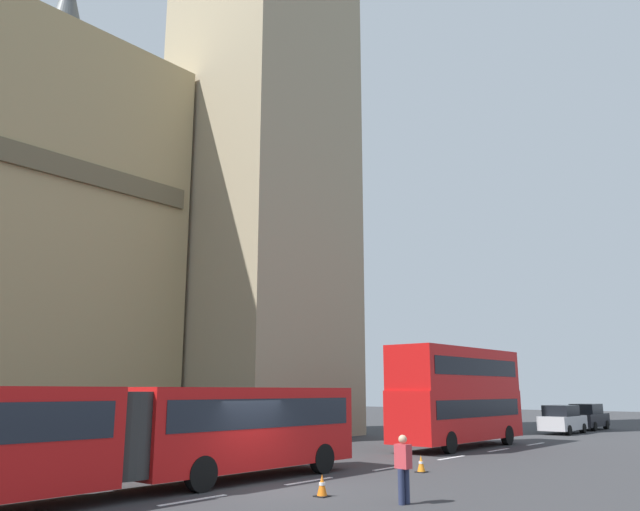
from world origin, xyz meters
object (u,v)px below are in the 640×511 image
at_px(sedan_lead, 562,420).
at_px(traffic_cone_middle, 421,464).
at_px(articulated_bus, 114,430).
at_px(sedan_trailing, 588,417).
at_px(double_decker_bus, 458,392).
at_px(pedestrian_near_cones, 403,466).
at_px(traffic_cone_west, 322,486).

distance_m(sedan_lead, traffic_cone_middle, 23.65).
distance_m(articulated_bus, sedan_trailing, 38.93).
bearing_deg(sedan_lead, double_decker_bus, 178.97).
bearing_deg(articulated_bus, pedestrian_near_cones, -56.93).
relative_size(sedan_lead, traffic_cone_west, 7.59).
bearing_deg(sedan_lead, traffic_cone_middle, -171.97).
distance_m(sedan_trailing, traffic_cone_west, 35.34).
distance_m(traffic_cone_west, traffic_cone_middle, 6.22).
xyz_separation_m(articulated_bus, double_decker_bus, (19.56, 0.00, 0.96)).
xyz_separation_m(sedan_lead, sedan_trailing, (5.51, 0.11, 0.00)).
bearing_deg(traffic_cone_middle, pedestrian_near_cones, -152.52).
height_order(double_decker_bus, pedestrian_near_cones, double_decker_bus).
xyz_separation_m(articulated_bus, sedan_trailing, (38.92, -0.13, -0.83)).
bearing_deg(sedan_trailing, articulated_bus, 179.80).
bearing_deg(sedan_trailing, sedan_lead, -178.82).
bearing_deg(pedestrian_near_cones, sedan_lead, 12.18).
height_order(articulated_bus, pedestrian_near_cones, articulated_bus).
relative_size(sedan_lead, pedestrian_near_cones, 2.60).
xyz_separation_m(double_decker_bus, sedan_trailing, (19.36, -0.14, -1.80)).
bearing_deg(traffic_cone_west, articulated_bus, 132.30).
bearing_deg(sedan_trailing, traffic_cone_west, -173.39).
relative_size(traffic_cone_west, traffic_cone_middle, 1.00).
bearing_deg(traffic_cone_west, pedestrian_near_cones, -79.43).
height_order(sedan_lead, traffic_cone_middle, sedan_lead).
bearing_deg(double_decker_bus, sedan_lead, -1.03).
bearing_deg(double_decker_bus, traffic_cone_west, -165.05).
bearing_deg(sedan_lead, articulated_bus, 179.58).
xyz_separation_m(sedan_trailing, traffic_cone_middle, (-28.92, -3.42, -0.63)).
bearing_deg(sedan_lead, sedan_trailing, 1.18).
relative_size(sedan_lead, sedan_trailing, 1.00).
xyz_separation_m(articulated_bus, sedan_lead, (33.41, -0.25, -0.83)).
relative_size(articulated_bus, double_decker_bus, 1.86).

